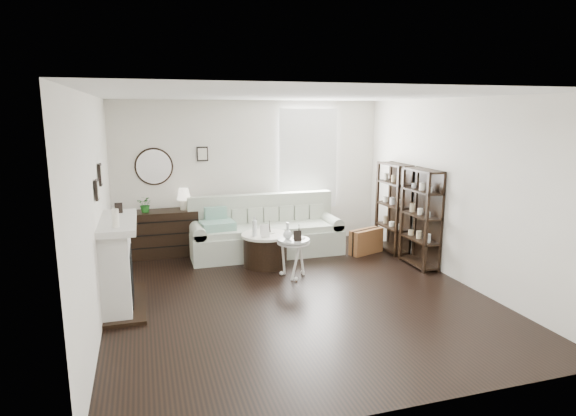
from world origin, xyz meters
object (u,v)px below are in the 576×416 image
object	(u,v)px
sofa	(265,234)
drum_table	(265,250)
dresser	(165,233)
pedestal_table	(293,242)

from	to	relation	value
sofa	drum_table	world-z (taller)	sofa
dresser	drum_table	distance (m)	1.89
dresser	pedestal_table	size ratio (longest dim) A/B	2.00
sofa	pedestal_table	bearing A→B (deg)	-85.84
drum_table	pedestal_table	size ratio (longest dim) A/B	1.29
sofa	drum_table	xyz separation A→B (m)	(-0.18, -0.70, -0.07)
dresser	drum_table	bearing A→B (deg)	-35.30
sofa	pedestal_table	size ratio (longest dim) A/B	4.41
sofa	dresser	distance (m)	1.76
sofa	pedestal_table	distance (m)	1.38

